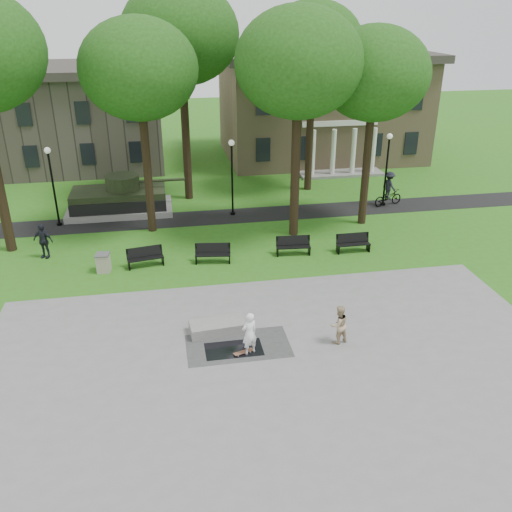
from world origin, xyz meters
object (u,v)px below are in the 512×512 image
Objects in this scene: skateboarder at (249,333)px; trash_bin at (103,263)px; park_bench_0 at (145,256)px; friend_watching at (339,325)px; concrete_block at (217,327)px; cyclist at (389,192)px.

skateboarder is 10.06m from trash_bin.
friend_watching is at bearing -58.19° from park_bench_0.
park_bench_0 is (-2.87, 6.74, 0.28)m from concrete_block.
park_bench_0 is at bearing -65.58° from friend_watching.
trash_bin is at bearing 94.62° from cyclist.
cyclist is at bearing 46.04° from concrete_block.
trash_bin is (-2.04, -0.29, -0.04)m from park_bench_0.
park_bench_0 is at bearing 113.07° from concrete_block.
park_bench_0 is at bearing 8.00° from trash_bin.
skateboarder is 9.27m from park_bench_0.
skateboarder reaches higher than trash_bin.
trash_bin is at bearing -57.64° from friend_watching.
trash_bin reaches higher than concrete_block.
friend_watching is at bearing 157.73° from skateboarder.
friend_watching reaches higher than concrete_block.
friend_watching is at bearing -40.31° from trash_bin.
cyclist is (12.75, 13.23, 0.68)m from concrete_block.
skateboarder is 18.95m from cyclist.
cyclist is at bearing -152.05° from skateboarder.
concrete_block is 18.39m from cyclist.
concrete_block is at bearing -76.88° from park_bench_0.
friend_watching is 12.40m from trash_bin.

